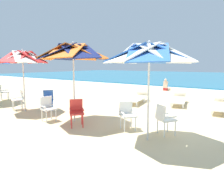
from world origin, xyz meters
TOP-DOWN VIEW (x-y plane):
  - ground_plane at (0.00, 0.00)m, footprint 80.00×80.00m
  - surf_foam at (0.00, 9.55)m, footprint 80.00×0.70m
  - beach_umbrella_0 at (0.10, -2.90)m, footprint 2.38×2.38m
  - plastic_chair_0 at (-0.82, -2.42)m, footprint 0.63×0.63m
  - plastic_chair_1 at (0.30, -2.24)m, footprint 0.62×0.63m
  - beach_umbrella_1 at (-2.76, -2.76)m, footprint 2.47×2.47m
  - plastic_chair_2 at (-3.58, -3.25)m, footprint 0.54×0.52m
  - plastic_chair_3 at (-2.33, -3.09)m, footprint 0.63×0.63m
  - beach_umbrella_2 at (-5.62, -2.89)m, footprint 2.07×2.07m
  - plastic_chair_4 at (-5.02, -2.15)m, footprint 0.63×0.63m
  - plastic_chair_5 at (-6.14, -2.85)m, footprint 0.57×0.59m
  - plastic_chair_7 at (-9.18, -2.03)m, footprint 0.56×0.58m
  - sun_lounger_0 at (1.22, 1.78)m, footprint 0.78×2.19m
  - sun_lounger_1 at (-0.70, 2.33)m, footprint 1.11×2.23m
  - sun_lounger_2 at (-2.58, 1.50)m, footprint 0.99×2.22m
  - beachgoer_seated at (-3.19, 7.35)m, footprint 0.30×0.93m

SIDE VIEW (x-z plane):
  - ground_plane at x=0.00m, z-range 0.00..0.00m
  - surf_foam at x=0.00m, z-range 0.00..0.01m
  - sun_lounger_0 at x=1.22m, z-range -0.03..0.59m
  - sun_lounger_1 at x=-0.70m, z-range -0.03..0.59m
  - sun_lounger_2 at x=-2.58m, z-range -0.03..0.59m
  - beachgoer_seated at x=-3.19m, z-range -0.17..0.75m
  - plastic_chair_0 at x=-0.82m, z-range 0.06..0.93m
  - plastic_chair_1 at x=0.30m, z-range 0.06..0.93m
  - plastic_chair_2 at x=-3.58m, z-range 0.06..0.93m
  - plastic_chair_3 at x=-2.33m, z-range 0.06..0.93m
  - plastic_chair_4 at x=-5.02m, z-range 0.06..0.93m
  - plastic_chair_5 at x=-6.14m, z-range 0.06..0.93m
  - plastic_chair_7 at x=-9.18m, z-range 0.06..0.93m
  - beach_umbrella_0 at x=0.10m, z-range 0.95..3.54m
  - beach_umbrella_2 at x=-5.62m, z-range 0.95..3.58m
  - beach_umbrella_1 at x=-2.76m, z-range 1.01..3.77m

